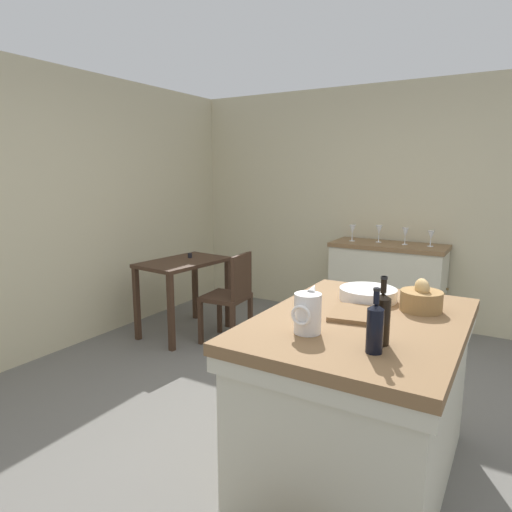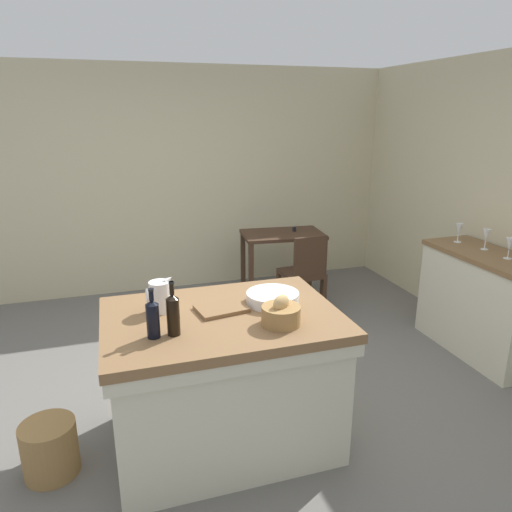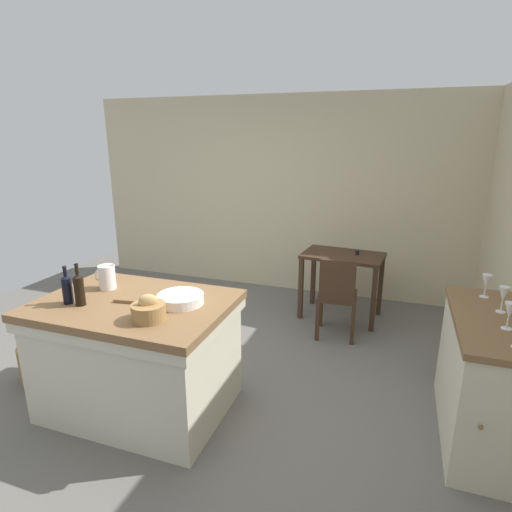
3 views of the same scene
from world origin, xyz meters
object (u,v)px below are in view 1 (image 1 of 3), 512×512
Objects in this scene: pitcher at (307,313)px; wine_glass_right at (352,230)px; cutting_board at (352,314)px; wine_bottle_dark at (382,317)px; wine_glass_left at (405,233)px; wooden_chair at (231,295)px; writing_desk at (183,273)px; wine_glass_far_left at (431,236)px; wash_bowl at (368,294)px; wine_glass_middle at (379,231)px; side_cabinet at (386,286)px; bread_basket at (421,299)px; wine_bottle_amber at (375,327)px; island_table at (359,391)px.

wine_glass_right is (2.81, 0.74, 0.04)m from pitcher.
wine_bottle_dark reaches higher than cutting_board.
wooden_chair is at bearing 132.31° from wine_glass_left.
wine_bottle_dark is at bearing -122.51° from writing_desk.
pitcher is at bearing -136.57° from wooden_chair.
wine_glass_left and wine_glass_right have the same top height.
writing_desk is 2.53m from cutting_board.
wine_glass_far_left reaches higher than writing_desk.
wine_bottle_dark is at bearing -143.40° from cutting_board.
pitcher is 0.69× the size of wash_bowl.
wine_glass_middle is at bearing -77.73° from wine_glass_right.
wash_bowl reaches higher than side_cabinet.
wine_glass_middle is at bearing -51.94° from writing_desk.
bread_basket is (-2.18, -0.74, 0.50)m from side_cabinet.
bread_basket is at bearing -4.31° from wine_bottle_amber.
wine_bottle_dark is (-1.59, -1.88, 0.54)m from wooden_chair.
side_cabinet is 3.95× the size of cutting_board.
wooden_chair is 5.59× the size of wine_glass_far_left.
writing_desk is 2.66m from pitcher.
wine_glass_left is at bearing 7.06° from wash_bowl.
cutting_board is (0.01, 0.06, 0.43)m from island_table.
side_cabinet is 2.92m from wine_bottle_dark.
wine_bottle_amber is at bearing -156.35° from island_table.
writing_desk is 5.40× the size of wine_glass_left.
island_table is 1.20× the size of side_cabinet.
wine_bottle_amber is at bearing 175.69° from bread_basket.
wine_glass_far_left is (2.86, -0.07, 0.03)m from pitcher.
wine_bottle_dark is 1.70× the size of wine_glass_middle.
wine_glass_far_left is at bearing -86.77° from wine_glass_right.
cutting_board is 2.50m from wine_glass_far_left.
island_table is at bearing -118.81° from writing_desk.
wine_glass_middle is at bearing 21.14° from bread_basket.
wine_glass_left is 0.28m from wine_glass_middle.
wash_bowl reaches higher than cutting_board.
writing_desk is 4.18× the size of bread_basket.
side_cabinet is (2.47, 0.50, -0.02)m from island_table.
wine_bottle_amber is at bearing -174.57° from wine_glass_far_left.
island_table is at bearing -166.15° from wine_glass_middle.
island_table is at bearing -167.70° from wash_bowl.
wine_glass_middle is (2.87, 0.46, 0.05)m from pitcher.
wine_bottle_dark is at bearing -166.23° from side_cabinet.
wine_bottle_amber is (-0.78, -0.26, 0.08)m from wash_bowl.
wash_bowl is 1.13× the size of cutting_board.
wash_bowl is 0.34m from cutting_board.
bread_basket is 0.61m from wine_bottle_dark.
wine_glass_middle is (2.95, 0.81, 0.03)m from wine_bottle_amber.
pitcher is 2.86m from wine_glass_left.
wine_glass_right reaches higher than writing_desk.
side_cabinet is at bearing -44.91° from wooden_chair.
side_cabinet is 0.60m from wine_glass_left.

